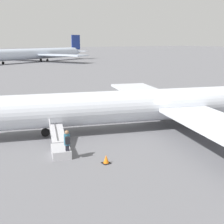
% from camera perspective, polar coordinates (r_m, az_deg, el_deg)
% --- Properties ---
extents(ground_plane, '(600.00, 600.00, 0.00)m').
position_cam_1_polar(ground_plane, '(25.46, 8.60, -2.86)').
color(ground_plane, slate).
extents(airplane_main, '(32.83, 25.74, 6.49)m').
position_cam_1_polar(airplane_main, '(25.40, 10.73, 1.51)').
color(airplane_main, silver).
rests_on(airplane_main, ground).
extents(airplane_far_center, '(44.92, 35.71, 9.00)m').
position_cam_1_polar(airplane_far_center, '(107.75, -13.56, 10.34)').
color(airplane_far_center, silver).
rests_on(airplane_far_center, ground).
extents(boarding_stairs, '(2.14, 4.13, 1.64)m').
position_cam_1_polar(boarding_stairs, '(19.79, -9.48, -6.41)').
color(boarding_stairs, '#B2B2B7').
rests_on(boarding_stairs, ground).
extents(passenger, '(0.42, 0.57, 1.74)m').
position_cam_1_polar(passenger, '(18.60, -8.20, -5.56)').
color(passenger, '#23232D').
rests_on(passenger, ground).
extents(traffic_cone_near_stairs, '(0.45, 0.45, 0.50)m').
position_cam_1_polar(traffic_cone_near_stairs, '(18.00, -1.08, -8.69)').
color(traffic_cone_near_stairs, black).
rests_on(traffic_cone_near_stairs, ground).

